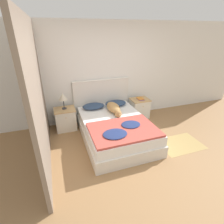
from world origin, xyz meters
TOP-DOWN VIEW (x-y plane):
  - ground_plane at (0.00, 0.00)m, footprint 16.00×16.00m
  - wall_back at (0.00, 2.13)m, footprint 9.00×0.06m
  - wall_side_left at (-1.63, 1.05)m, footprint 0.06×3.10m
  - bed at (-0.14, 1.00)m, footprint 1.46×2.07m
  - headboard at (-0.14, 2.06)m, footprint 1.54×0.06m
  - nightstand_left at (-1.18, 1.79)m, footprint 0.51×0.43m
  - nightstand_right at (0.89, 1.79)m, footprint 0.51×0.43m
  - pillow_left at (-0.45, 1.79)m, footprint 0.57×0.40m
  - pillow_right at (0.16, 1.79)m, footprint 0.57×0.40m
  - quilt at (-0.15, 0.49)m, footprint 1.35×0.97m
  - dog at (-0.02, 1.41)m, footprint 0.29×0.84m
  - book_stack at (0.90, 1.77)m, footprint 0.18×0.21m
  - table_lamp at (-1.18, 1.81)m, footprint 0.20×0.20m
  - rug at (1.15, 0.27)m, footprint 0.96×0.68m

SIDE VIEW (x-z plane):
  - ground_plane at x=0.00m, z-range 0.00..0.00m
  - rug at x=1.15m, z-range 0.00..0.00m
  - bed at x=-0.14m, z-range 0.00..0.47m
  - nightstand_left at x=-1.18m, z-range 0.00..0.56m
  - nightstand_right at x=0.89m, z-range 0.00..0.56m
  - quilt at x=-0.15m, z-range 0.47..0.55m
  - pillow_left at x=-0.45m, z-range 0.48..0.59m
  - pillow_right at x=0.16m, z-range 0.48..0.59m
  - dog at x=-0.02m, z-range 0.47..0.67m
  - book_stack at x=0.90m, z-range 0.56..0.60m
  - headboard at x=-0.14m, z-range 0.02..1.17m
  - table_lamp at x=-1.18m, z-range 0.66..1.06m
  - wall_back at x=0.00m, z-range 0.00..2.55m
  - wall_side_left at x=-1.63m, z-range 0.00..2.55m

